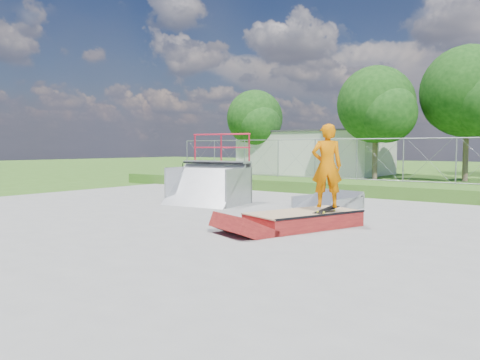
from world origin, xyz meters
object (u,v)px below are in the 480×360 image
object	(u,v)px
grind_box	(304,220)
quarter_pipe	(206,169)
flat_bank_ramp	(327,201)
skater	(327,169)

from	to	relation	value
grind_box	quarter_pipe	size ratio (longest dim) A/B	1.25
grind_box	quarter_pipe	xyz separation A→B (m)	(-4.85, 2.11, 1.00)
quarter_pipe	flat_bank_ramp	xyz separation A→B (m)	(3.69, 1.51, -0.95)
grind_box	quarter_pipe	world-z (taller)	quarter_pipe
quarter_pipe	skater	size ratio (longest dim) A/B	1.23
quarter_pipe	skater	bearing A→B (deg)	-27.14
skater	quarter_pipe	bearing A→B (deg)	-53.28
quarter_pipe	grind_box	bearing A→B (deg)	-31.44
grind_box	quarter_pipe	bearing A→B (deg)	176.67
flat_bank_ramp	skater	distance (m)	3.91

